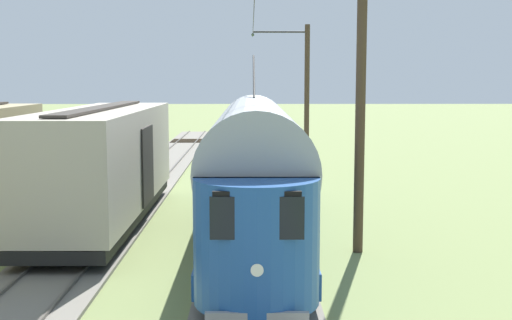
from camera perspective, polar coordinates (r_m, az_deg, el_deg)
The scene contains 8 objects.
ground_plane at distance 22.07m, azimuth -13.43°, elevation -6.11°, with size 220.00×220.00×0.00m, color olive.
track_streetcar_siding at distance 21.80m, azimuth -0.15°, elevation -5.93°, with size 2.80×80.00×0.18m.
track_adjacent_siding at distance 22.35m, azimuth -13.25°, elevation -5.80°, with size 2.80×80.00×0.18m.
vintage_streetcar at distance 19.92m, azimuth -0.12°, elevation -0.73°, with size 2.65×15.96×5.68m.
boxcar_far_siding at distance 22.67m, azimuth -12.99°, elevation -0.19°, with size 2.96×12.10×3.85m.
catenary_pole_foreground at distance 36.41m, azimuth 4.26°, elevation 5.68°, with size 3.17×0.28×7.85m.
catenary_pole_mid_near at distance 18.77m, azimuth 8.71°, elevation 4.39°, with size 3.17×0.28×7.85m.
switch_stand at distance 28.24m, azimuth 2.84°, elevation -1.63°, with size 0.50×0.30×1.24m.
Camera 1 is at (-4.93, 20.94, 4.93)m, focal length 46.51 mm.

